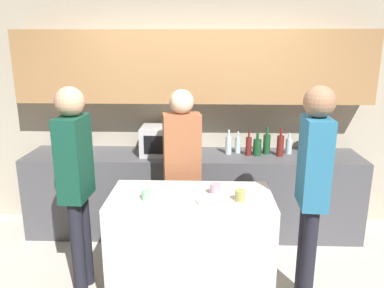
# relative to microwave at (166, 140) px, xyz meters

# --- Properties ---
(back_wall) EXTENTS (6.40, 0.40, 2.70)m
(back_wall) POSITION_rel_microwave_xyz_m (0.29, 0.26, 0.49)
(back_wall) COLOR #B2A893
(back_wall) RESTS_ON ground_plane
(back_counter) EXTENTS (3.60, 0.62, 0.90)m
(back_counter) POSITION_rel_microwave_xyz_m (0.29, -0.01, -0.60)
(back_counter) COLOR #4C4C51
(back_counter) RESTS_ON ground_plane
(kitchen_island) EXTENTS (1.29, 0.63, 0.90)m
(kitchen_island) POSITION_rel_microwave_xyz_m (0.32, -1.14, -0.60)
(kitchen_island) COLOR beige
(kitchen_island) RESTS_ON ground_plane
(microwave) EXTENTS (0.52, 0.39, 0.30)m
(microwave) POSITION_rel_microwave_xyz_m (0.00, 0.00, 0.00)
(microwave) COLOR #B7BABC
(microwave) RESTS_ON back_counter
(toaster) EXTENTS (0.26, 0.16, 0.18)m
(toaster) POSITION_rel_microwave_xyz_m (-0.95, 0.00, -0.06)
(toaster) COLOR silver
(toaster) RESTS_ON back_counter
(potted_plant) EXTENTS (0.14, 0.14, 0.39)m
(potted_plant) POSITION_rel_microwave_xyz_m (1.62, 0.00, 0.05)
(potted_plant) COLOR #333D4C
(potted_plant) RESTS_ON back_counter
(bottle_0) EXTENTS (0.07, 0.07, 0.27)m
(bottle_0) POSITION_rel_microwave_xyz_m (0.68, 0.02, -0.05)
(bottle_0) COLOR silver
(bottle_0) RESTS_ON back_counter
(bottle_1) EXTENTS (0.06, 0.06, 0.24)m
(bottle_1) POSITION_rel_microwave_xyz_m (0.78, 0.07, -0.06)
(bottle_1) COLOR silver
(bottle_1) RESTS_ON back_counter
(bottle_2) EXTENTS (0.06, 0.06, 0.27)m
(bottle_2) POSITION_rel_microwave_xyz_m (0.89, -0.03, -0.05)
(bottle_2) COLOR maroon
(bottle_2) RESTS_ON back_counter
(bottle_3) EXTENTS (0.09, 0.09, 0.24)m
(bottle_3) POSITION_rel_microwave_xyz_m (0.98, -0.03, -0.06)
(bottle_3) COLOR #194723
(bottle_3) RESTS_ON back_counter
(bottle_4) EXTENTS (0.08, 0.08, 0.29)m
(bottle_4) POSITION_rel_microwave_xyz_m (1.09, 0.05, -0.04)
(bottle_4) COLOR #194723
(bottle_4) RESTS_ON back_counter
(bottle_5) EXTENTS (0.07, 0.07, 0.30)m
(bottle_5) POSITION_rel_microwave_xyz_m (1.22, -0.04, -0.03)
(bottle_5) COLOR maroon
(bottle_5) RESTS_ON back_counter
(bottle_6) EXTENTS (0.07, 0.07, 0.23)m
(bottle_6) POSITION_rel_microwave_xyz_m (1.33, 0.06, -0.06)
(bottle_6) COLOR silver
(bottle_6) RESTS_ON back_counter
(plate_on_island) EXTENTS (0.26, 0.26, 0.01)m
(plate_on_island) POSITION_rel_microwave_xyz_m (0.49, -1.26, -0.14)
(plate_on_island) COLOR white
(plate_on_island) RESTS_ON kitchen_island
(cup_0) EXTENTS (0.06, 0.06, 0.08)m
(cup_0) POSITION_rel_microwave_xyz_m (-0.03, -1.24, -0.11)
(cup_0) COLOR #89D79A
(cup_0) RESTS_ON kitchen_island
(cup_1) EXTENTS (0.08, 0.08, 0.09)m
(cup_1) POSITION_rel_microwave_xyz_m (0.51, -1.12, -0.11)
(cup_1) COLOR #C290A3
(cup_1) RESTS_ON kitchen_island
(cup_2) EXTENTS (0.08, 0.08, 0.08)m
(cup_2) POSITION_rel_microwave_xyz_m (0.69, -1.24, -0.11)
(cup_2) COLOR #9B9B51
(cup_2) RESTS_ON kitchen_island
(person_left) EXTENTS (0.37, 0.25, 1.67)m
(person_left) POSITION_rel_microwave_xyz_m (0.21, -0.56, -0.06)
(person_left) COLOR black
(person_left) RESTS_ON ground_plane
(person_center) EXTENTS (0.23, 0.35, 1.75)m
(person_center) POSITION_rel_microwave_xyz_m (-0.61, -1.10, -0.00)
(person_center) COLOR black
(person_center) RESTS_ON ground_plane
(person_right) EXTENTS (0.23, 0.35, 1.77)m
(person_right) POSITION_rel_microwave_xyz_m (1.24, -1.20, 0.02)
(person_right) COLOR black
(person_right) RESTS_ON ground_plane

